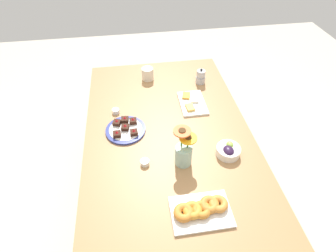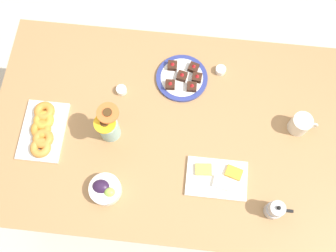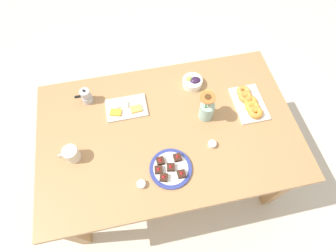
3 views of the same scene
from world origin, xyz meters
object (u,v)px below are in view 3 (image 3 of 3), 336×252
(dining_table, at_px, (168,135))
(coffee_mug, at_px, (71,154))
(jam_cup_berry, at_px, (212,144))
(moka_pot, at_px, (86,96))
(flower_vase, at_px, (207,109))
(dessert_plate, at_px, (170,168))
(grape_bowl, at_px, (193,82))
(jam_cup_honey, at_px, (141,184))
(croissant_platter, at_px, (249,102))
(cheese_platter, at_px, (126,108))

(dining_table, xyz_separation_m, coffee_mug, (0.58, 0.07, 0.13))
(dining_table, height_order, jam_cup_berry, jam_cup_berry)
(dining_table, bearing_deg, moka_pot, -33.84)
(flower_vase, bearing_deg, dessert_plate, 46.07)
(grape_bowl, bearing_deg, moka_pot, -1.01)
(jam_cup_honey, bearing_deg, coffee_mug, -34.14)
(croissant_platter, height_order, jam_cup_honey, croissant_platter)
(flower_vase, bearing_deg, coffee_mug, 7.86)
(cheese_platter, height_order, moka_pot, moka_pot)
(croissant_platter, relative_size, jam_cup_berry, 6.08)
(cheese_platter, bearing_deg, jam_cup_berry, 142.22)
(cheese_platter, relative_size, flower_vase, 1.11)
(coffee_mug, xyz_separation_m, grape_bowl, (-0.81, -0.37, -0.02))
(grape_bowl, xyz_separation_m, jam_cup_honey, (0.45, 0.62, -0.01))
(dining_table, height_order, grape_bowl, grape_bowl)
(croissant_platter, xyz_separation_m, jam_cup_berry, (0.32, 0.23, -0.01))
(dining_table, relative_size, jam_cup_honey, 33.33)
(grape_bowl, relative_size, cheese_platter, 0.51)
(dining_table, distance_m, dessert_plate, 0.28)
(croissant_platter, bearing_deg, cheese_platter, -9.45)
(grape_bowl, relative_size, flower_vase, 0.57)
(cheese_platter, xyz_separation_m, dessert_plate, (-0.19, 0.46, 0.00))
(dining_table, distance_m, coffee_mug, 0.60)
(croissant_platter, relative_size, dessert_plate, 1.20)
(jam_cup_honey, bearing_deg, grape_bowl, -126.08)
(moka_pot, bearing_deg, dining_table, 146.16)
(jam_cup_berry, distance_m, flower_vase, 0.22)
(jam_cup_berry, bearing_deg, croissant_platter, -143.91)
(moka_pot, bearing_deg, grape_bowl, 178.99)
(dining_table, relative_size, grape_bowl, 11.98)
(jam_cup_berry, height_order, dessert_plate, dessert_plate)
(croissant_platter, height_order, jam_cup_berry, croissant_platter)
(jam_cup_honey, bearing_deg, flower_vase, -142.43)
(grape_bowl, distance_m, jam_cup_berry, 0.46)
(dining_table, distance_m, jam_cup_berry, 0.30)
(cheese_platter, relative_size, croissant_platter, 0.89)
(grape_bowl, bearing_deg, flower_vase, 93.98)
(cheese_platter, bearing_deg, dining_table, 139.25)
(croissant_platter, distance_m, jam_cup_honey, 0.86)
(coffee_mug, height_order, grape_bowl, coffee_mug)
(dining_table, distance_m, moka_pot, 0.58)
(dessert_plate, bearing_deg, dining_table, -98.87)
(cheese_platter, relative_size, jam_cup_berry, 5.42)
(dining_table, relative_size, flower_vase, 6.86)
(jam_cup_honey, relative_size, moka_pot, 0.40)
(dining_table, relative_size, dessert_plate, 6.60)
(flower_vase, bearing_deg, dining_table, 10.30)
(grape_bowl, height_order, croissant_platter, grape_bowl)
(dessert_plate, bearing_deg, croissant_platter, -151.12)
(dining_table, height_order, cheese_platter, cheese_platter)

